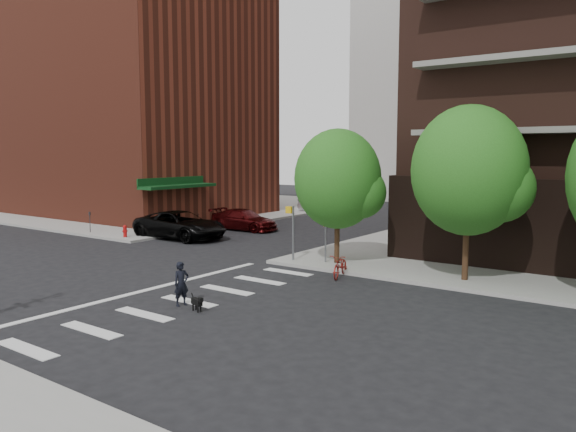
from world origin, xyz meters
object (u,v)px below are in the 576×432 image
object	(u,v)px
parked_car_silver	(327,204)
scooter	(340,266)
fire_hydrant	(125,230)
parked_car_maroon	(244,220)
dog_walker	(181,284)
parked_car_black	(180,225)

from	to	relation	value
parked_car_silver	scooter	world-z (taller)	parked_car_silver
fire_hydrant	scooter	size ratio (longest dim) A/B	0.39
parked_car_maroon	scooter	bearing A→B (deg)	-126.95
fire_hydrant	parked_car_silver	world-z (taller)	parked_car_silver
parked_car_silver	dog_walker	world-z (taller)	parked_car_silver
parked_car_silver	parked_car_black	bearing A→B (deg)	-179.57
parked_car_maroon	dog_walker	xyz separation A→B (m)	(10.48, -15.66, 0.06)
parked_car_maroon	scooter	xyz separation A→B (m)	(12.67, -8.64, -0.21)
parked_car_black	dog_walker	size ratio (longest dim) A/B	3.96
scooter	parked_car_silver	bearing A→B (deg)	107.28
parked_car_maroon	scooter	size ratio (longest dim) A/B	2.58
fire_hydrant	dog_walker	xyz separation A→B (m)	(13.68, -8.32, 0.21)
parked_car_silver	dog_walker	xyz separation A→B (m)	(11.38, -27.84, -0.08)
parked_car_black	dog_walker	bearing A→B (deg)	-134.77
scooter	dog_walker	world-z (taller)	dog_walker
parked_car_black	parked_car_maroon	world-z (taller)	parked_car_black
parked_car_black	dog_walker	world-z (taller)	parked_car_black
parked_car_silver	dog_walker	size ratio (longest dim) A/B	3.36
parked_car_black	scooter	xyz separation A→B (m)	(13.39, -3.49, -0.34)
fire_hydrant	parked_car_maroon	world-z (taller)	parked_car_maroon
fire_hydrant	parked_car_black	bearing A→B (deg)	41.43
scooter	parked_car_maroon	bearing A→B (deg)	129.88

